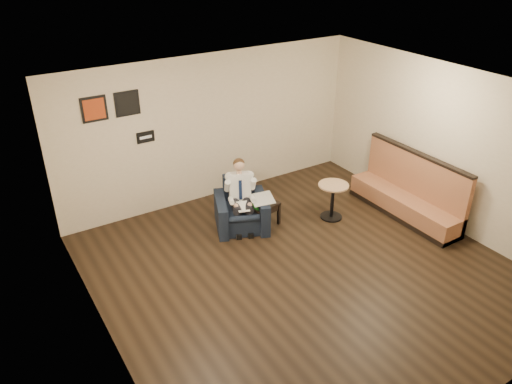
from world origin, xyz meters
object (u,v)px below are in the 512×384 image
side_table (260,213)px  cafe_table (332,201)px  coffee_mug (263,194)px  banquette (407,186)px  green_folder (260,203)px  smartphone (256,198)px  seated_man (242,201)px  armchair (241,206)px

side_table → cafe_table: size_ratio=0.79×
coffee_mug → banquette: bearing=-29.6°
side_table → coffee_mug: bearing=44.4°
green_folder → coffee_mug: (0.18, 0.17, 0.04)m
green_folder → cafe_table: cafe_table is taller
smartphone → cafe_table: bearing=-30.1°
seated_man → coffee_mug: seated_man is taller
side_table → smartphone: bearing=83.4°
coffee_mug → cafe_table: size_ratio=0.14×
armchair → green_folder: (0.31, -0.11, 0.02)m
green_folder → coffee_mug: 0.25m
side_table → banquette: size_ratio=0.23×
seated_man → green_folder: size_ratio=2.68×
armchair → green_folder: bearing=3.3°
armchair → side_table: bearing=8.5°
smartphone → cafe_table: 1.39m
side_table → green_folder: bearing=-135.6°
smartphone → banquette: size_ratio=0.06×
seated_man → cafe_table: seated_man is taller
armchair → coffee_mug: 0.49m
coffee_mug → smartphone: 0.14m
armchair → coffee_mug: (0.49, 0.06, 0.06)m
green_folder → smartphone: green_folder is taller
coffee_mug → cafe_table: cafe_table is taller
green_folder → coffee_mug: bearing=44.4°
seated_man → cafe_table: bearing=5.1°
green_folder → cafe_table: size_ratio=0.64×
seated_man → cafe_table: (1.61, -0.50, -0.25)m
seated_man → banquette: 3.02m
side_table → smartphone: smartphone is taller
seated_man → green_folder: bearing=21.7°
banquette → armchair: bearing=156.0°
seated_man → banquette: bearing=0.4°
armchair → coffee_mug: size_ratio=9.56×
green_folder → coffee_mug: coffee_mug is taller
green_folder → cafe_table: (1.25, -0.49, -0.10)m
side_table → green_folder: size_ratio=1.22×
seated_man → armchair: bearing=90.0°
side_table → coffee_mug: coffee_mug is taller
armchair → banquette: size_ratio=0.38×
coffee_mug → green_folder: bearing=-135.6°
armchair → cafe_table: bearing=1.3°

